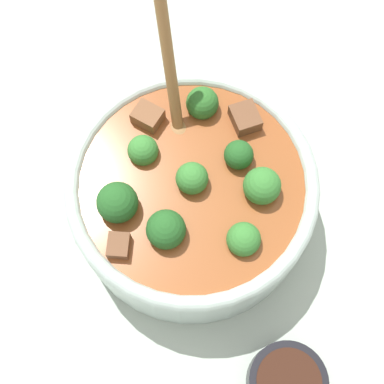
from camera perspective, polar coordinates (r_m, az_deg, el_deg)
The scene contains 3 objects.
ground_plane at distance 0.64m, azimuth -0.00°, elevation -1.99°, with size 4.00×4.00×0.00m, color #ADBCAD.
stew_bowl at distance 0.58m, azimuth -0.02°, elevation -0.18°, with size 0.29×0.27×0.27m.
condiment_bowl at distance 0.59m, azimuth 10.07°, elevation -19.34°, with size 0.08×0.08×0.04m.
Camera 1 is at (-0.19, 0.10, 0.60)m, focal length 50.00 mm.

